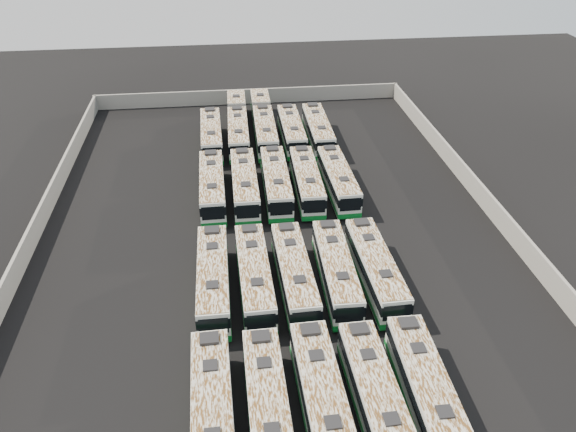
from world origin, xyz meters
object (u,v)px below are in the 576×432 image
object	(u,v)px
bus_front_far_left	(213,414)
bus_front_far_right	(428,394)
bus_front_center	(323,403)
bus_midfront_right	(336,271)
bus_midback_center	(276,182)
bus_midback_left	(245,185)
bus_back_far_right	(318,130)
bus_midfront_center	(294,274)
bus_midback_right	(307,181)
bus_back_right	(292,131)
bus_midfront_far_right	(375,269)
bus_front_right	(377,400)
bus_midback_far_right	(338,180)
bus_front_left	(268,410)
bus_back_far_left	(211,135)
bus_midfront_far_left	(213,279)
bus_midback_far_left	(212,186)
bus_back_center	(264,123)
bus_back_left	(238,124)
bus_midfront_left	(255,276)

from	to	relation	value
bus_front_far_left	bus_front_far_right	size ratio (longest dim) A/B	1.01
bus_front_far_left	bus_front_center	size ratio (longest dim) A/B	1.00
bus_midfront_right	bus_midback_center	world-z (taller)	bus_midback_center
bus_midback_left	bus_back_far_right	xyz separation A→B (m)	(10.05, 13.31, -0.02)
bus_midfront_center	bus_midback_right	world-z (taller)	bus_midback_right
bus_back_right	bus_midfront_far_right	bearing A→B (deg)	-83.26
bus_front_center	bus_front_right	world-z (taller)	bus_front_center
bus_midback_far_right	bus_front_left	bearing A→B (deg)	-110.09
bus_midback_left	bus_back_far_left	world-z (taller)	bus_midback_left
bus_midback_far_right	bus_midfront_center	bearing A→B (deg)	-114.13
bus_front_left	bus_back_far_right	world-z (taller)	bus_back_far_right
bus_midfront_far_right	bus_midback_far_right	bearing A→B (deg)	88.69
bus_midfront_center	bus_midback_left	size ratio (longest dim) A/B	0.97
bus_midfront_far_left	bus_midback_far_left	xyz separation A→B (m)	(-0.01, 15.68, 0.01)
bus_front_far_right	bus_back_center	xyz separation A→B (m)	(-6.73, 45.69, 0.01)
bus_midfront_center	bus_back_left	world-z (taller)	bus_back_left
bus_front_left	bus_back_left	world-z (taller)	bus_back_left
bus_midfront_far_left	bus_back_far_right	size ratio (longest dim) A/B	0.99
bus_front_center	bus_midback_right	xyz separation A→B (m)	(3.29, 29.08, -0.03)
bus_midback_far_left	bus_front_center	bearing A→B (deg)	-77.57
bus_front_far_right	bus_midback_left	bearing A→B (deg)	110.07
bus_midfront_far_right	bus_back_left	size ratio (longest dim) A/B	0.64
bus_front_left	bus_back_right	xyz separation A→B (m)	(6.82, 42.60, 0.00)
bus_midfront_far_left	bus_back_far_left	distance (m)	28.98
bus_front_far_left	bus_front_center	xyz separation A→B (m)	(6.87, 0.03, 0.01)
bus_back_far_left	bus_front_right	bearing A→B (deg)	-77.48
bus_midback_far_left	bus_midback_center	world-z (taller)	bus_midback_center
bus_midfront_far_left	bus_midback_far_right	xyz separation A→B (m)	(13.44, 15.63, -0.03)
bus_midback_center	bus_back_right	xyz separation A→B (m)	(3.35, 13.41, -0.06)
bus_midfront_far_left	bus_back_far_right	world-z (taller)	bus_back_far_right
bus_midfront_far_right	bus_midback_right	xyz separation A→B (m)	(-3.42, 15.93, 0.01)
bus_midfront_left	bus_back_right	bearing A→B (deg)	75.95
bus_back_far_right	bus_midback_far_left	bearing A→B (deg)	-134.79
bus_front_far_left	bus_back_right	xyz separation A→B (m)	(10.21, 42.56, -0.04)
bus_front_far_right	bus_back_left	size ratio (longest dim) A/B	0.64
bus_midback_left	bus_back_far_left	size ratio (longest dim) A/B	1.02
bus_midfront_right	bus_midback_center	bearing A→B (deg)	103.40
bus_midfront_far_left	bus_front_left	bearing A→B (deg)	-76.23
bus_front_far_left	bus_front_right	distance (m)	10.28
bus_front_right	bus_midback_center	size ratio (longest dim) A/B	0.97
bus_back_right	bus_midback_far_left	bearing A→B (deg)	-126.64
bus_midback_far_right	bus_back_center	bearing A→B (deg)	111.04
bus_midfront_center	bus_front_far_right	bearing A→B (deg)	-64.14
bus_midfront_far_left	bus_midback_far_right	world-z (taller)	bus_midfront_far_left
bus_front_right	bus_back_far_left	bearing A→B (deg)	102.07
bus_midfront_right	bus_midback_far_right	xyz separation A→B (m)	(3.27, 15.70, 0.01)
bus_midfront_far_right	bus_midback_center	bearing A→B (deg)	111.40
bus_midfront_far_right	bus_midback_far_left	world-z (taller)	bus_midback_far_left
bus_midfront_right	bus_midback_right	world-z (taller)	bus_midback_right
bus_front_far_left	bus_midfront_far_right	bearing A→B (deg)	42.93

